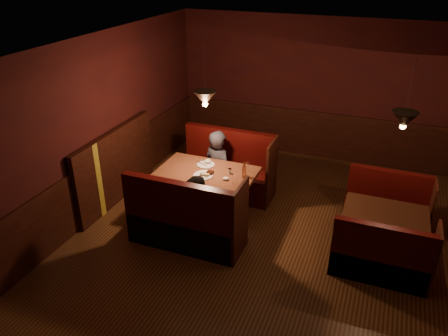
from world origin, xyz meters
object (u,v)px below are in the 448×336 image
at_px(second_bench_near, 381,261).
at_px(diner_b, 198,200).
at_px(second_table, 384,221).
at_px(second_bench_far, 386,209).
at_px(diner_a, 218,156).
at_px(main_table, 208,182).
at_px(main_bench_far, 228,173).
at_px(main_bench_near, 185,225).

bearing_deg(second_bench_near, diner_b, -178.61).
bearing_deg(second_table, second_bench_far, 87.80).
distance_m(diner_a, diner_b, 1.34).
distance_m(second_table, second_bench_far, 0.72).
xyz_separation_m(second_bench_far, diner_a, (-2.85, -0.14, 0.52)).
relative_size(second_bench_far, second_bench_near, 1.00).
bearing_deg(diner_b, second_bench_far, 32.87).
xyz_separation_m(main_table, second_bench_far, (2.77, 0.80, -0.35)).
height_order(main_bench_far, main_bench_near, same).
distance_m(second_bench_near, diner_b, 2.67).
xyz_separation_m(main_bench_far, main_bench_near, (0.00, -1.77, 0.00)).
relative_size(main_bench_far, second_table, 1.47).
bearing_deg(diner_a, second_bench_near, 178.02).
height_order(second_bench_far, diner_a, diner_a).
height_order(second_bench_far, diner_b, diner_b).
bearing_deg(second_bench_near, second_table, 92.20).
distance_m(main_bench_near, diner_b, 0.42).
relative_size(main_bench_near, second_bench_far, 1.33).
xyz_separation_m(main_bench_far, second_bench_far, (2.75, -0.09, -0.08)).
bearing_deg(main_bench_near, second_table, 19.95).
distance_m(main_table, diner_b, 0.67).
bearing_deg(main_table, main_bench_near, -88.87).
relative_size(main_bench_far, second_bench_near, 1.33).
distance_m(main_bench_far, second_bench_far, 2.75).
height_order(main_bench_near, second_bench_near, main_bench_near).
height_order(main_bench_near, second_bench_far, main_bench_near).
xyz_separation_m(main_bench_near, diner_b, (0.11, 0.23, 0.33)).
distance_m(main_table, main_bench_far, 0.93).
height_order(main_bench_far, diner_b, diner_b).
relative_size(second_bench_far, diner_b, 0.92).
relative_size(main_table, second_bench_far, 1.21).
xyz_separation_m(main_table, diner_a, (-0.08, 0.66, 0.17)).
relative_size(main_bench_near, diner_b, 1.22).
distance_m(main_bench_far, diner_a, 0.51).
relative_size(second_bench_near, diner_b, 0.92).
relative_size(main_bench_far, diner_b, 1.22).
bearing_deg(second_table, main_table, -177.85).
relative_size(main_bench_near, second_bench_near, 1.33).
distance_m(main_bench_far, main_bench_near, 1.77).
relative_size(second_table, diner_b, 0.83).
relative_size(main_table, second_table, 1.34).
height_order(main_bench_near, diner_b, diner_b).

